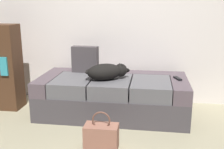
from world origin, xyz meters
TOP-DOWN VIEW (x-y plane):
  - back_wall at (0.00, 1.62)m, footprint 6.40×0.10m
  - couch at (0.00, 1.03)m, footprint 1.80×0.85m
  - dog_dark at (-0.05, 0.93)m, footprint 0.54×0.40m
  - tv_remote at (0.78, 1.05)m, footprint 0.09×0.16m
  - throw_pillow at (-0.40, 1.25)m, footprint 0.35×0.14m
  - handbag at (0.02, 0.16)m, footprint 0.32×0.18m

SIDE VIEW (x-z plane):
  - handbag at x=0.02m, z-range -0.06..0.31m
  - couch at x=0.00m, z-range 0.00..0.47m
  - tv_remote at x=0.78m, z-range 0.47..0.49m
  - dog_dark at x=-0.05m, z-range 0.47..0.67m
  - throw_pillow at x=-0.40m, z-range 0.47..0.81m
  - back_wall at x=0.00m, z-range 0.00..2.80m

